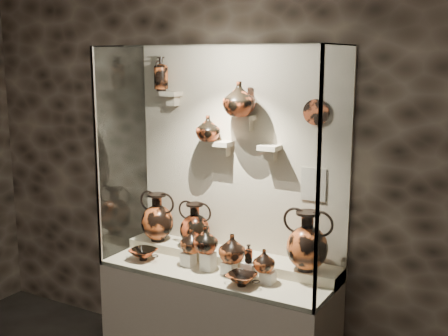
{
  "coord_description": "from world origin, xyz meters",
  "views": [
    {
      "loc": [
        1.93,
        -1.11,
        2.32
      ],
      "look_at": [
        -0.0,
        2.27,
        1.55
      ],
      "focal_mm": 45.0,
      "sensor_mm": 36.0,
      "label": 1
    }
  ],
  "objects_px": {
    "jug_e": "(264,260)",
    "ovoid_vase_b": "(239,99)",
    "jug_a": "(192,241)",
    "jug_c": "(232,248)",
    "amphora_left": "(157,217)",
    "kylix_right": "(242,278)",
    "jug_b": "(206,239)",
    "lekythos_tall": "(161,72)",
    "amphora_right": "(307,241)",
    "kylix_left": "(143,253)",
    "amphora_mid": "(195,225)",
    "ovoid_vase_a": "(208,128)",
    "lekythos_small": "(249,253)"
  },
  "relations": [
    {
      "from": "amphora_mid",
      "to": "kylix_left",
      "type": "distance_m",
      "value": 0.44
    },
    {
      "from": "amphora_mid",
      "to": "lekythos_tall",
      "type": "xyz_separation_m",
      "value": [
        -0.34,
        0.08,
        1.14
      ]
    },
    {
      "from": "jug_a",
      "to": "jug_e",
      "type": "height_order",
      "value": "jug_a"
    },
    {
      "from": "amphora_left",
      "to": "jug_b",
      "type": "xyz_separation_m",
      "value": [
        0.56,
        -0.19,
        -0.04
      ]
    },
    {
      "from": "jug_b",
      "to": "lekythos_small",
      "type": "bearing_deg",
      "value": -12.95
    },
    {
      "from": "amphora_right",
      "to": "kylix_right",
      "type": "distance_m",
      "value": 0.51
    },
    {
      "from": "kylix_right",
      "to": "ovoid_vase_a",
      "type": "relative_size",
      "value": 1.34
    },
    {
      "from": "jug_a",
      "to": "kylix_right",
      "type": "relative_size",
      "value": 0.69
    },
    {
      "from": "amphora_right",
      "to": "ovoid_vase_a",
      "type": "distance_m",
      "value": 1.08
    },
    {
      "from": "jug_a",
      "to": "jug_c",
      "type": "distance_m",
      "value": 0.34
    },
    {
      "from": "amphora_left",
      "to": "ovoid_vase_b",
      "type": "height_order",
      "value": "ovoid_vase_b"
    },
    {
      "from": "amphora_right",
      "to": "jug_a",
      "type": "height_order",
      "value": "amphora_right"
    },
    {
      "from": "amphora_mid",
      "to": "ovoid_vase_b",
      "type": "bearing_deg",
      "value": 11.56
    },
    {
      "from": "ovoid_vase_b",
      "to": "kylix_left",
      "type": "bearing_deg",
      "value": -133.25
    },
    {
      "from": "jug_a",
      "to": "kylix_left",
      "type": "xyz_separation_m",
      "value": [
        -0.38,
        -0.09,
        -0.14
      ]
    },
    {
      "from": "amphora_right",
      "to": "jug_b",
      "type": "bearing_deg",
      "value": -153.73
    },
    {
      "from": "jug_b",
      "to": "jug_e",
      "type": "height_order",
      "value": "jug_b"
    },
    {
      "from": "jug_c",
      "to": "lekythos_tall",
      "type": "distance_m",
      "value": 1.45
    },
    {
      "from": "ovoid_vase_a",
      "to": "jug_e",
      "type": "bearing_deg",
      "value": -28.34
    },
    {
      "from": "jug_a",
      "to": "ovoid_vase_b",
      "type": "xyz_separation_m",
      "value": [
        0.27,
        0.21,
        1.02
      ]
    },
    {
      "from": "jug_c",
      "to": "amphora_mid",
      "type": "bearing_deg",
      "value": 142.88
    },
    {
      "from": "jug_b",
      "to": "amphora_mid",
      "type": "bearing_deg",
      "value": 125.45
    },
    {
      "from": "amphora_mid",
      "to": "ovoid_vase_a",
      "type": "relative_size",
      "value": 1.83
    },
    {
      "from": "amphora_right",
      "to": "lekythos_tall",
      "type": "relative_size",
      "value": 1.42
    },
    {
      "from": "amphora_mid",
      "to": "kylix_left",
      "type": "height_order",
      "value": "amphora_mid"
    },
    {
      "from": "jug_e",
      "to": "ovoid_vase_b",
      "type": "distance_m",
      "value": 1.13
    },
    {
      "from": "jug_a",
      "to": "jug_c",
      "type": "xyz_separation_m",
      "value": [
        0.34,
        0.0,
        0.0
      ]
    },
    {
      "from": "ovoid_vase_b",
      "to": "jug_b",
      "type": "bearing_deg",
      "value": -99.01
    },
    {
      "from": "amphora_right",
      "to": "jug_a",
      "type": "relative_size",
      "value": 2.39
    },
    {
      "from": "jug_a",
      "to": "jug_b",
      "type": "distance_m",
      "value": 0.14
    },
    {
      "from": "jug_e",
      "to": "kylix_left",
      "type": "xyz_separation_m",
      "value": [
        -0.97,
        -0.06,
        -0.11
      ]
    },
    {
      "from": "amphora_left",
      "to": "lekythos_small",
      "type": "distance_m",
      "value": 0.94
    },
    {
      "from": "lekythos_small",
      "to": "ovoid_vase_a",
      "type": "height_order",
      "value": "ovoid_vase_a"
    },
    {
      "from": "lekythos_small",
      "to": "lekythos_tall",
      "type": "relative_size",
      "value": 0.49
    },
    {
      "from": "jug_c",
      "to": "jug_e",
      "type": "height_order",
      "value": "jug_c"
    },
    {
      "from": "amphora_right",
      "to": "lekythos_tall",
      "type": "bearing_deg",
      "value": -173.17
    },
    {
      "from": "jug_e",
      "to": "ovoid_vase_a",
      "type": "distance_m",
      "value": 1.05
    },
    {
      "from": "amphora_right",
      "to": "lekythos_small",
      "type": "distance_m",
      "value": 0.4
    },
    {
      "from": "lekythos_small",
      "to": "kylix_left",
      "type": "bearing_deg",
      "value": 176.95
    },
    {
      "from": "jug_a",
      "to": "jug_b",
      "type": "xyz_separation_m",
      "value": [
        0.13,
        -0.02,
        0.04
      ]
    },
    {
      "from": "lekythos_tall",
      "to": "ovoid_vase_a",
      "type": "height_order",
      "value": "lekythos_tall"
    },
    {
      "from": "jug_b",
      "to": "lekythos_tall",
      "type": "xyz_separation_m",
      "value": [
        -0.57,
        0.29,
        1.16
      ]
    },
    {
      "from": "amphora_left",
      "to": "kylix_left",
      "type": "distance_m",
      "value": 0.34
    },
    {
      "from": "lekythos_tall",
      "to": "ovoid_vase_b",
      "type": "distance_m",
      "value": 0.73
    },
    {
      "from": "jug_a",
      "to": "amphora_right",
      "type": "bearing_deg",
      "value": 19.44
    },
    {
      "from": "lekythos_small",
      "to": "kylix_right",
      "type": "bearing_deg",
      "value": -91.87
    },
    {
      "from": "amphora_right",
      "to": "kylix_left",
      "type": "distance_m",
      "value": 1.25
    },
    {
      "from": "lekythos_small",
      "to": "jug_e",
      "type": "bearing_deg",
      "value": -6.83
    },
    {
      "from": "amphora_left",
      "to": "kylix_right",
      "type": "distance_m",
      "value": 1.0
    },
    {
      "from": "amphora_left",
      "to": "lekythos_small",
      "type": "relative_size",
      "value": 2.65
    }
  ]
}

